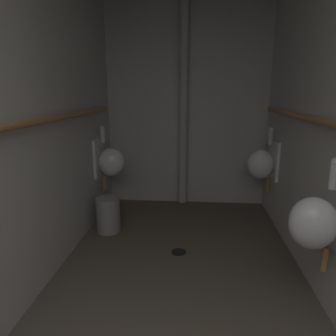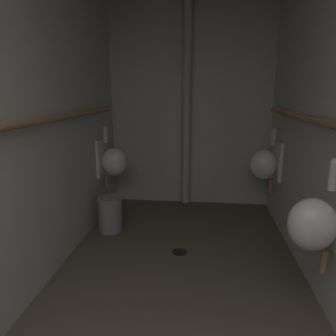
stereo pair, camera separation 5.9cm
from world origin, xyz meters
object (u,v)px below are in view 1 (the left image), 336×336
at_px(urinal_right_mid, 317,222).
at_px(standpipe_back_wall, 183,103).
at_px(urinal_left_mid, 110,161).
at_px(waste_bin, 108,215).
at_px(floor_drain, 179,252).
at_px(urinal_right_far, 262,163).

bearing_deg(urinal_right_mid, standpipe_back_wall, 113.75).
bearing_deg(urinal_left_mid, waste_bin, -79.45).
xyz_separation_m(floor_drain, waste_bin, (-0.78, 0.40, 0.18)).
height_order(urinal_right_far, standpipe_back_wall, standpipe_back_wall).
xyz_separation_m(urinal_right_mid, floor_drain, (-0.90, 0.77, -0.68)).
height_order(floor_drain, waste_bin, waste_bin).
height_order(standpipe_back_wall, floor_drain, standpipe_back_wall).
height_order(urinal_right_mid, waste_bin, urinal_right_mid).
bearing_deg(urinal_right_far, urinal_left_mid, -178.62).
distance_m(floor_drain, waste_bin, 0.90).
distance_m(urinal_right_far, floor_drain, 1.43).
relative_size(standpipe_back_wall, waste_bin, 6.94).
height_order(urinal_left_mid, floor_drain, urinal_left_mid).
bearing_deg(urinal_right_mid, urinal_left_mid, 137.74).
distance_m(urinal_right_far, standpipe_back_wall, 1.22).
relative_size(urinal_right_far, waste_bin, 2.01).
height_order(urinal_left_mid, urinal_right_mid, same).
height_order(urinal_right_far, floor_drain, urinal_right_far).
relative_size(standpipe_back_wall, floor_drain, 18.67).
bearing_deg(urinal_left_mid, urinal_right_far, 1.38).
distance_m(standpipe_back_wall, waste_bin, 1.66).
bearing_deg(floor_drain, urinal_left_mid, 136.07).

